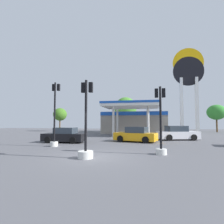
% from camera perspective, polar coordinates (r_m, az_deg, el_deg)
% --- Properties ---
extents(ground_plane, '(90.00, 90.00, 0.00)m').
position_cam_1_polar(ground_plane, '(10.34, -6.09, -14.37)').
color(ground_plane, '#56565B').
rests_on(ground_plane, ground).
extents(gas_station, '(11.28, 12.94, 4.84)m').
position_cam_1_polar(gas_station, '(31.50, 7.24, -2.99)').
color(gas_station, gray).
rests_on(gas_station, ground).
extents(station_pole_sign, '(4.37, 0.56, 13.11)m').
position_cam_1_polar(station_pole_sign, '(28.54, 23.89, 9.93)').
color(station_pole_sign, white).
rests_on(station_pole_sign, ground).
extents(car_0, '(4.77, 2.97, 1.59)m').
position_cam_1_polar(car_0, '(21.02, 20.75, -6.63)').
color(car_0, black).
rests_on(car_0, ground).
extents(car_1, '(4.12, 1.93, 1.47)m').
position_cam_1_polar(car_1, '(17.78, -15.42, -7.53)').
color(car_1, black).
rests_on(car_1, ground).
extents(car_2, '(4.57, 2.91, 1.52)m').
position_cam_1_polar(car_2, '(17.99, 7.81, -7.50)').
color(car_2, black).
rests_on(car_2, ground).
extents(traffic_signal_0, '(0.83, 0.83, 4.33)m').
position_cam_1_polar(traffic_signal_0, '(9.73, -8.60, -7.90)').
color(traffic_signal_0, silver).
rests_on(traffic_signal_0, ground).
extents(traffic_signal_1, '(0.67, 0.69, 4.21)m').
position_cam_1_polar(traffic_signal_1, '(11.18, 15.76, -5.44)').
color(traffic_signal_1, silver).
rests_on(traffic_signal_1, ground).
extents(traffic_signal_2, '(0.65, 0.67, 5.30)m').
position_cam_1_polar(traffic_signal_2, '(15.10, -18.35, -3.06)').
color(traffic_signal_2, silver).
rests_on(traffic_signal_2, ground).
extents(tree_0, '(3.04, 3.04, 5.26)m').
position_cam_1_polar(tree_0, '(41.41, -16.75, -0.79)').
color(tree_0, brown).
rests_on(tree_0, ground).
extents(tree_1, '(4.74, 4.74, 7.50)m').
position_cam_1_polar(tree_1, '(37.99, 4.49, 1.11)').
color(tree_1, brown).
rests_on(tree_1, ground).
extents(tree_2, '(3.64, 3.64, 5.60)m').
position_cam_1_polar(tree_2, '(41.30, 31.16, -0.09)').
color(tree_2, brown).
rests_on(tree_2, ground).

